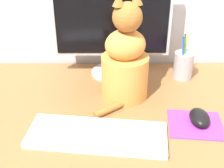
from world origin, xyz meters
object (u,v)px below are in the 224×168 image
monitor (111,21)px  computer_mouse_right (199,117)px  cat (125,61)px  keyboard (97,134)px  pen_cup (183,65)px

monitor → computer_mouse_right: monitor is taller
monitor → cat: bearing=-75.1°
monitor → keyboard: (-0.05, -0.41, -0.22)m
computer_mouse_right → pen_cup: (0.01, 0.31, 0.03)m
computer_mouse_right → pen_cup: bearing=88.5°
keyboard → computer_mouse_right: bearing=18.6°
cat → monitor: bearing=87.2°
monitor → keyboard: monitor is taller
keyboard → cat: 0.29m
monitor → pen_cup: 0.34m
keyboard → pen_cup: size_ratio=2.37×
computer_mouse_right → cat: 0.31m
pen_cup → keyboard: bearing=-131.5°
monitor → cat: size_ratio=1.20×
keyboard → monitor: bearing=90.5°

